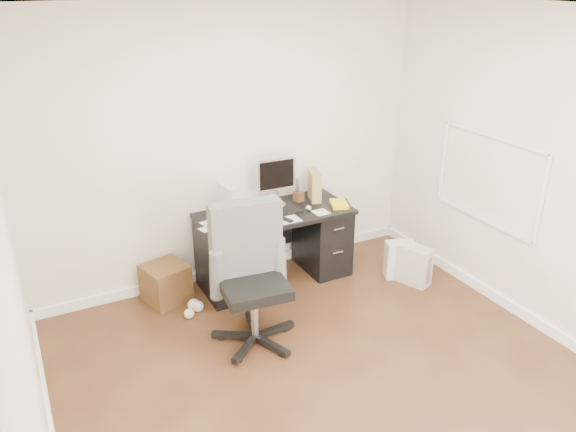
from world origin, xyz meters
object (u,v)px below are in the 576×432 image
(lcd_monitor, at_px, (276,182))
(pc_tower, at_px, (411,264))
(desk, at_px, (275,244))
(office_chair, at_px, (254,279))
(keyboard, at_px, (281,212))
(wicker_basket, at_px, (166,283))

(lcd_monitor, bearing_deg, pc_tower, -33.24)
(desk, height_order, office_chair, office_chair)
(pc_tower, bearing_deg, office_chair, 163.91)
(desk, bearing_deg, keyboard, -57.43)
(lcd_monitor, distance_m, wicker_basket, 1.44)
(pc_tower, xyz_separation_m, wicker_basket, (-2.30, 0.79, -0.01))
(office_chair, distance_m, wicker_basket, 1.17)
(pc_tower, distance_m, wicker_basket, 2.43)
(desk, height_order, pc_tower, desk)
(pc_tower, height_order, wicker_basket, pc_tower)
(desk, distance_m, pc_tower, 1.39)
(keyboard, distance_m, pc_tower, 1.42)
(lcd_monitor, distance_m, keyboard, 0.31)
(lcd_monitor, bearing_deg, office_chair, -122.59)
(desk, relative_size, wicker_basket, 4.04)
(lcd_monitor, xyz_separation_m, pc_tower, (1.12, -0.80, -0.81))
(office_chair, height_order, pc_tower, office_chair)
(office_chair, relative_size, wicker_basket, 3.26)
(keyboard, relative_size, pc_tower, 1.03)
(keyboard, xyz_separation_m, office_chair, (-0.66, -0.81, -0.16))
(keyboard, xyz_separation_m, pc_tower, (1.16, -0.61, -0.56))
(wicker_basket, bearing_deg, lcd_monitor, 0.70)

